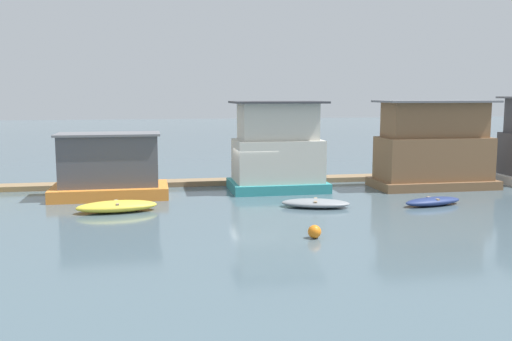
% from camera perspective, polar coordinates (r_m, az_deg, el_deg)
% --- Properties ---
extents(ground_plane, '(200.00, 200.00, 0.00)m').
position_cam_1_polar(ground_plane, '(33.03, -0.32, -2.18)').
color(ground_plane, '#475B66').
extents(dock_walkway, '(51.00, 1.44, 0.30)m').
position_cam_1_polar(dock_walkway, '(36.26, -1.26, -1.06)').
color(dock_walkway, '#846B4C').
rests_on(dock_walkway, ground_plane).
extents(houseboat_orange, '(6.25, 3.50, 3.54)m').
position_cam_1_polar(houseboat_orange, '(32.25, -14.43, 0.24)').
color(houseboat_orange, orange).
rests_on(houseboat_orange, ground_plane).
extents(houseboat_teal, '(5.56, 3.81, 5.23)m').
position_cam_1_polar(houseboat_teal, '(33.44, 2.15, 2.02)').
color(houseboat_teal, teal).
rests_on(houseboat_teal, ground_plane).
extents(houseboat_brown, '(7.23, 3.52, 5.27)m').
position_cam_1_polar(houseboat_brown, '(36.05, 17.34, 2.11)').
color(houseboat_brown, brown).
rests_on(houseboat_brown, ground_plane).
extents(dinghy_yellow, '(3.97, 1.92, 0.54)m').
position_cam_1_polar(dinghy_yellow, '(28.30, -13.74, -3.50)').
color(dinghy_yellow, yellow).
rests_on(dinghy_yellow, ground_plane).
extents(dinghy_grey, '(3.69, 2.40, 0.42)m').
position_cam_1_polar(dinghy_grey, '(28.77, 5.97, -3.27)').
color(dinghy_grey, gray).
rests_on(dinghy_grey, ground_plane).
extents(dinghy_navy, '(3.45, 1.71, 0.42)m').
position_cam_1_polar(dinghy_navy, '(30.45, 17.27, -2.97)').
color(dinghy_navy, navy).
rests_on(dinghy_navy, ground_plane).
extents(buoy_orange, '(0.53, 0.53, 0.53)m').
position_cam_1_polar(buoy_orange, '(22.66, 5.87, -6.10)').
color(buoy_orange, orange).
rests_on(buoy_orange, ground_plane).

